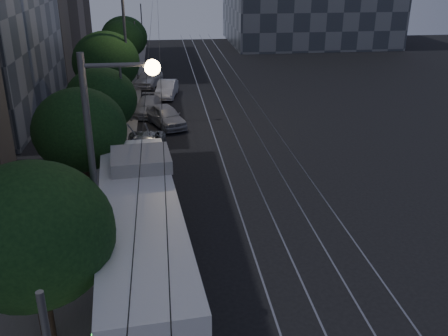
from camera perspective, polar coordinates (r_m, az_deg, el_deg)
name	(u,v)px	position (r m, az deg, el deg)	size (l,w,h in m)	color
ground	(247,254)	(20.70, 2.60, -9.79)	(120.00, 120.00, 0.00)	black
sidewalk	(105,117)	(39.04, -13.43, 5.64)	(5.00, 90.00, 0.15)	slate
tram_rails	(235,114)	(39.21, 1.32, 6.24)	(4.52, 90.00, 0.02)	gray
overhead_wires	(136,72)	(38.01, -10.05, 10.75)	(2.23, 90.00, 6.00)	black
trolleybus	(142,238)	(18.39, -9.39, -7.95)	(3.82, 13.36, 5.63)	white
pickup_silver	(145,148)	(30.26, -9.03, 2.30)	(2.36, 5.12, 1.42)	gray
car_white_a	(166,116)	(36.21, -6.65, 5.93)	(1.79, 4.46, 1.52)	#AFAFB3
car_white_b	(147,106)	(39.42, -8.74, 7.00)	(1.76, 4.33, 1.26)	#AEAEB2
car_white_c	(167,89)	(44.30, -6.56, 8.97)	(1.51, 4.32, 1.42)	white
car_white_d	(149,78)	(48.41, -8.59, 10.11)	(1.84, 4.56, 1.56)	silver
tree_0	(32,235)	(15.02, -21.07, -7.18)	(4.62, 4.62, 6.10)	#2F221A
tree_1	(80,130)	(23.35, -16.14, 4.17)	(4.20, 4.20, 5.96)	#2F221A
tree_2	(101,100)	(28.90, -13.84, 7.57)	(3.97, 3.97, 5.70)	#2F221A
tree_3	(106,62)	(37.52, -13.32, 11.72)	(4.78, 4.78, 6.52)	#2F221A
tree_4	(122,40)	(47.61, -11.58, 14.14)	(3.86, 3.86, 6.17)	#2F221A
tree_5	(124,37)	(50.77, -11.33, 14.42)	(4.43, 4.43, 6.19)	#2F221A
streetlamp_near	(107,173)	(14.82, -13.20, -0.56)	(2.18, 0.44, 8.87)	#575759
streetlamp_far	(131,29)	(36.23, -10.60, 15.40)	(2.70, 0.44, 11.32)	#575759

